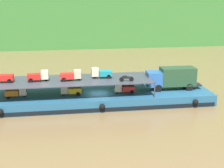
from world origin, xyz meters
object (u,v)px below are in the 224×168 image
(mini_truck_lower_aft, at_px, (71,90))
(mini_truck_upper_stern, at_px, (2,77))
(cargo_barge, at_px, (99,98))
(covered_lorry, at_px, (172,78))
(mini_truck_lower_mid, at_px, (124,88))
(mini_truck_upper_bow, at_px, (101,73))
(mini_truck_upper_mid, at_px, (38,76))
(motorcycle_upper_port, at_px, (126,78))
(mini_truck_lower_stern, at_px, (16,92))
(mini_truck_upper_fore, at_px, (71,75))

(mini_truck_lower_aft, height_order, mini_truck_upper_stern, mini_truck_upper_stern)
(cargo_barge, relative_size, mini_truck_upper_stern, 11.24)
(covered_lorry, height_order, mini_truck_lower_mid, covered_lorry)
(mini_truck_lower_aft, distance_m, mini_truck_upper_bow, 4.73)
(mini_truck_lower_mid, xyz_separation_m, mini_truck_upper_stern, (-15.89, 0.57, 2.00))
(mini_truck_lower_mid, relative_size, mini_truck_upper_mid, 1.00)
(cargo_barge, relative_size, motorcycle_upper_port, 16.22)
(mini_truck_upper_stern, bearing_deg, mini_truck_upper_bow, 1.66)
(mini_truck_lower_mid, height_order, motorcycle_upper_port, motorcycle_upper_port)
(covered_lorry, relative_size, mini_truck_upper_mid, 2.83)
(cargo_barge, relative_size, mini_truck_lower_stern, 11.25)
(covered_lorry, bearing_deg, mini_truck_lower_mid, -173.38)
(mini_truck_lower_aft, distance_m, mini_truck_lower_mid, 7.20)
(cargo_barge, distance_m, motorcycle_upper_port, 5.06)
(mini_truck_lower_mid, relative_size, mini_truck_upper_fore, 1.01)
(mini_truck_upper_mid, relative_size, motorcycle_upper_port, 1.47)
(mini_truck_upper_mid, bearing_deg, mini_truck_lower_aft, -3.88)
(mini_truck_lower_stern, distance_m, mini_truck_lower_aft, 7.03)
(cargo_barge, bearing_deg, mini_truck_upper_bow, 46.48)
(cargo_barge, distance_m, mini_truck_upper_bow, 3.51)
(covered_lorry, xyz_separation_m, motorcycle_upper_port, (-7.00, -2.27, 0.74))
(mini_truck_lower_stern, xyz_separation_m, mini_truck_upper_stern, (-1.67, 0.21, 2.00))
(mini_truck_upper_stern, xyz_separation_m, mini_truck_upper_mid, (4.57, -0.09, 0.00))
(mini_truck_upper_stern, distance_m, mini_truck_upper_mid, 4.57)
(mini_truck_lower_stern, height_order, mini_truck_lower_mid, same)
(cargo_barge, height_order, motorcycle_upper_port, motorcycle_upper_port)
(mini_truck_upper_bow, xyz_separation_m, motorcycle_upper_port, (2.98, -2.40, -0.26))
(mini_truck_lower_stern, relative_size, mini_truck_upper_bow, 0.98)
(cargo_barge, distance_m, mini_truck_upper_mid, 8.61)
(covered_lorry, distance_m, mini_truck_lower_aft, 14.25)
(mini_truck_upper_stern, bearing_deg, mini_truck_lower_mid, -2.04)
(mini_truck_lower_stern, distance_m, mini_truck_upper_fore, 7.42)
(cargo_barge, bearing_deg, mini_truck_lower_aft, -176.15)
(mini_truck_upper_stern, bearing_deg, motorcycle_upper_port, -7.25)
(mini_truck_upper_stern, distance_m, motorcycle_upper_port, 16.03)
(motorcycle_upper_port, bearing_deg, mini_truck_lower_aft, 167.05)
(covered_lorry, height_order, mini_truck_upper_stern, mini_truck_upper_stern)
(mini_truck_upper_mid, distance_m, mini_truck_upper_bow, 8.37)
(mini_truck_lower_stern, bearing_deg, mini_truck_upper_fore, -1.37)
(covered_lorry, height_order, mini_truck_upper_mid, mini_truck_upper_mid)
(mini_truck_upper_fore, bearing_deg, mini_truck_upper_mid, 175.96)
(mini_truck_lower_mid, distance_m, mini_truck_upper_bow, 3.70)
(cargo_barge, relative_size, covered_lorry, 3.91)
(motorcycle_upper_port, bearing_deg, covered_lorry, 17.98)
(mini_truck_lower_mid, bearing_deg, mini_truck_lower_stern, 178.59)
(covered_lorry, distance_m, mini_truck_upper_fore, 14.14)
(mini_truck_lower_stern, bearing_deg, mini_truck_upper_stern, 172.69)
(mini_truck_lower_stern, bearing_deg, mini_truck_upper_bow, 2.99)
(cargo_barge, distance_m, mini_truck_upper_fore, 5.02)
(mini_truck_lower_aft, xyz_separation_m, mini_truck_upper_stern, (-8.69, 0.37, 2.00))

